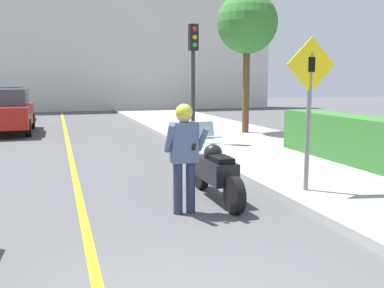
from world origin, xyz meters
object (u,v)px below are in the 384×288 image
at_px(person_biker, 184,148).
at_px(traffic_light, 193,61).
at_px(motorcycle, 216,171).
at_px(street_tree, 247,24).
at_px(crossing_sign, 309,99).
at_px(parked_car_white, 7,103).
at_px(parked_car_red, 6,111).

relative_size(person_biker, traffic_light, 0.48).
height_order(motorcycle, street_tree, street_tree).
bearing_deg(crossing_sign, parked_car_white, 110.40).
distance_m(motorcycle, crossing_sign, 1.97).
bearing_deg(motorcycle, person_biker, -142.11).
height_order(person_biker, street_tree, street_tree).
distance_m(traffic_light, parked_car_white, 13.02).
bearing_deg(traffic_light, person_biker, -108.98).
xyz_separation_m(person_biker, street_tree, (4.68, 8.00, 2.93)).
relative_size(motorcycle, traffic_light, 0.62).
bearing_deg(person_biker, parked_car_red, 107.51).
bearing_deg(traffic_light, parked_car_white, 119.22).
bearing_deg(parked_car_red, motorcycle, -68.33).
bearing_deg(parked_car_red, parked_car_white, 95.39).
height_order(traffic_light, street_tree, street_tree).
distance_m(street_tree, parked_car_red, 9.50).
distance_m(person_biker, parked_car_white, 17.94).
xyz_separation_m(person_biker, parked_car_red, (-3.61, 11.46, -0.16)).
xyz_separation_m(street_tree, parked_car_red, (-8.30, 3.46, -3.08)).
relative_size(traffic_light, parked_car_red, 0.83).
xyz_separation_m(motorcycle, traffic_light, (1.41, 5.62, 2.08)).
height_order(street_tree, parked_car_white, street_tree).
bearing_deg(street_tree, parked_car_red, 157.36).
relative_size(person_biker, street_tree, 0.34).
height_order(motorcycle, person_biker, person_biker).
distance_m(motorcycle, street_tree, 9.11).
distance_m(person_biker, street_tree, 9.72).
height_order(street_tree, parked_car_red, street_tree).
bearing_deg(street_tree, person_biker, -120.33).
bearing_deg(person_biker, motorcycle, 37.89).
xyz_separation_m(street_tree, parked_car_white, (-8.86, 9.44, -3.08)).
relative_size(motorcycle, parked_car_red, 0.51).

